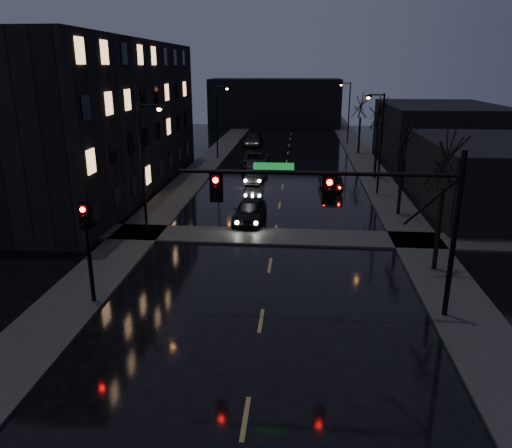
% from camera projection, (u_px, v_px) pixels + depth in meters
% --- Properties ---
extents(sidewalk_left, '(3.00, 140.00, 0.12)m').
position_uv_depth(sidewalk_left, '(193.00, 177.00, 46.85)').
color(sidewalk_left, '#2D2D2B').
rests_on(sidewalk_left, ground).
extents(sidewalk_right, '(3.00, 140.00, 0.12)m').
position_uv_depth(sidewalk_right, '(377.00, 181.00, 45.43)').
color(sidewalk_right, '#2D2D2B').
rests_on(sidewalk_right, ground).
extents(sidewalk_cross, '(40.00, 3.00, 0.12)m').
position_uv_depth(sidewalk_cross, '(274.00, 237.00, 30.47)').
color(sidewalk_cross, '#2D2D2B').
rests_on(sidewalk_cross, ground).
extents(apartment_block, '(12.00, 30.00, 12.00)m').
position_uv_depth(apartment_block, '(82.00, 117.00, 40.97)').
color(apartment_block, black).
rests_on(apartment_block, ground).
extents(commercial_right_near, '(10.00, 14.00, 5.00)m').
position_uv_depth(commercial_right_near, '(497.00, 176.00, 35.57)').
color(commercial_right_near, black).
rests_on(commercial_right_near, ground).
extents(commercial_right_far, '(12.00, 18.00, 6.00)m').
position_uv_depth(commercial_right_far, '(439.00, 131.00, 56.18)').
color(commercial_right_far, black).
rests_on(commercial_right_far, ground).
extents(far_block, '(22.00, 10.00, 8.00)m').
position_uv_depth(far_block, '(275.00, 103.00, 86.04)').
color(far_block, black).
rests_on(far_block, ground).
extents(signal_mast, '(11.11, 0.41, 7.00)m').
position_uv_depth(signal_mast, '(360.00, 202.00, 19.67)').
color(signal_mast, black).
rests_on(signal_mast, ground).
extents(signal_pole_left, '(0.35, 0.41, 4.53)m').
position_uv_depth(signal_pole_left, '(87.00, 238.00, 21.18)').
color(signal_pole_left, black).
rests_on(signal_pole_left, ground).
extents(tree_near, '(3.52, 3.52, 8.08)m').
position_uv_depth(tree_near, '(448.00, 150.00, 23.64)').
color(tree_near, black).
rests_on(tree_near, ground).
extents(tree_mid_a, '(3.30, 3.30, 7.58)m').
position_uv_depth(tree_mid_a, '(405.00, 132.00, 33.25)').
color(tree_mid_a, black).
rests_on(tree_mid_a, ground).
extents(tree_mid_b, '(3.74, 3.74, 8.59)m').
position_uv_depth(tree_mid_b, '(380.00, 106.00, 44.41)').
color(tree_mid_b, black).
rests_on(tree_mid_b, ground).
extents(tree_far, '(3.43, 3.43, 7.88)m').
position_uv_depth(tree_far, '(361.00, 102.00, 57.88)').
color(tree_far, black).
rests_on(tree_far, ground).
extents(streetlight_l_near, '(1.53, 0.28, 8.00)m').
position_uv_depth(streetlight_l_near, '(146.00, 160.00, 29.20)').
color(streetlight_l_near, black).
rests_on(streetlight_l_near, ground).
extents(streetlight_l_far, '(1.53, 0.28, 8.00)m').
position_uv_depth(streetlight_l_far, '(219.00, 116.00, 54.85)').
color(streetlight_l_far, black).
rests_on(streetlight_l_far, ground).
extents(streetlight_r_mid, '(1.53, 0.28, 8.00)m').
position_uv_depth(streetlight_r_mid, '(379.00, 136.00, 39.34)').
color(streetlight_r_mid, black).
rests_on(streetlight_r_mid, ground).
extents(streetlight_r_far, '(1.53, 0.28, 8.00)m').
position_uv_depth(streetlight_r_far, '(348.00, 108.00, 65.93)').
color(streetlight_r_far, black).
rests_on(streetlight_r_far, ground).
extents(oncoming_car_a, '(2.18, 4.84, 1.61)m').
position_uv_depth(oncoming_car_a, '(250.00, 211.00, 33.23)').
color(oncoming_car_a, black).
rests_on(oncoming_car_a, ground).
extents(oncoming_car_b, '(1.62, 4.11, 1.33)m').
position_uv_depth(oncoming_car_b, '(255.00, 175.00, 44.72)').
color(oncoming_car_b, black).
rests_on(oncoming_car_b, ground).
extents(oncoming_car_c, '(2.78, 5.75, 1.58)m').
position_uv_depth(oncoming_car_c, '(256.00, 161.00, 50.98)').
color(oncoming_car_c, black).
rests_on(oncoming_car_c, ground).
extents(oncoming_car_d, '(2.34, 5.43, 1.56)m').
position_uv_depth(oncoming_car_d, '(253.00, 140.00, 65.77)').
color(oncoming_car_d, black).
rests_on(oncoming_car_d, ground).
extents(lead_car, '(1.88, 4.28, 1.37)m').
position_uv_depth(lead_car, '(331.00, 182.00, 42.12)').
color(lead_car, black).
rests_on(lead_car, ground).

